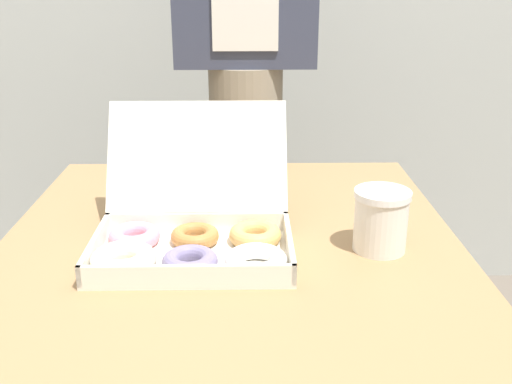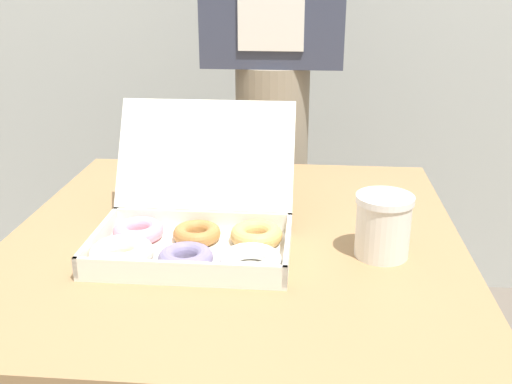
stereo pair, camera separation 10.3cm
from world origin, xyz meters
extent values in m
cube|color=white|center=(-0.06, -0.10, 0.76)|extent=(0.34, 0.22, 0.01)
cube|color=white|center=(-0.23, -0.10, 0.79)|extent=(0.01, 0.22, 0.04)
cube|color=white|center=(0.11, -0.10, 0.79)|extent=(0.01, 0.22, 0.04)
cube|color=white|center=(-0.06, -0.20, 0.79)|extent=(0.34, 0.01, 0.04)
cube|color=white|center=(-0.06, 0.01, 0.79)|extent=(0.34, 0.01, 0.04)
cube|color=white|center=(-0.06, 0.07, 0.90)|extent=(0.34, 0.12, 0.19)
torus|color=silver|center=(-0.17, -0.15, 0.79)|extent=(0.15, 0.15, 0.04)
torus|color=pink|center=(-0.17, -0.05, 0.78)|extent=(0.11, 0.11, 0.03)
torus|color=slate|center=(-0.06, -0.15, 0.78)|extent=(0.12, 0.12, 0.03)
torus|color=#A87038|center=(-0.06, -0.05, 0.78)|extent=(0.12, 0.12, 0.03)
torus|color=white|center=(0.05, -0.15, 0.78)|extent=(0.14, 0.14, 0.03)
torus|color=tan|center=(0.05, -0.05, 0.78)|extent=(0.13, 0.13, 0.03)
cylinder|color=silver|center=(0.27, -0.07, 0.81)|extent=(0.09, 0.09, 0.10)
cylinder|color=white|center=(0.27, -0.07, 0.87)|extent=(0.10, 0.10, 0.01)
cylinder|color=gray|center=(0.03, 0.64, 0.49)|extent=(0.21, 0.21, 0.99)
camera|label=1|loc=(0.03, -1.04, 1.23)|focal=42.00mm
camera|label=2|loc=(0.13, -1.03, 1.23)|focal=42.00mm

